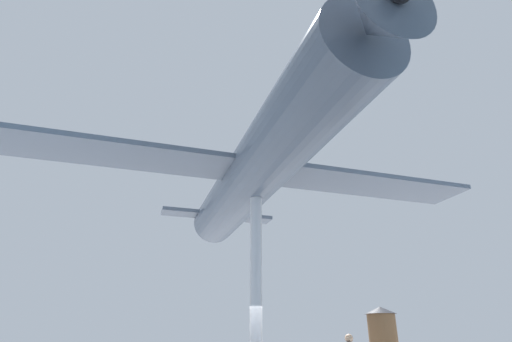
% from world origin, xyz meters
% --- Properties ---
extents(support_pylon_central, '(0.41, 0.41, 6.15)m').
position_xyz_m(support_pylon_central, '(0.00, 0.00, 3.07)').
color(support_pylon_central, '#B7B7BC').
rests_on(support_pylon_central, ground_plane).
extents(suspended_airplane, '(17.56, 16.06, 2.95)m').
position_xyz_m(suspended_airplane, '(-0.05, 0.21, 7.21)').
color(suspended_airplane, '#4C5666').
rests_on(suspended_airplane, support_pylon_central).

